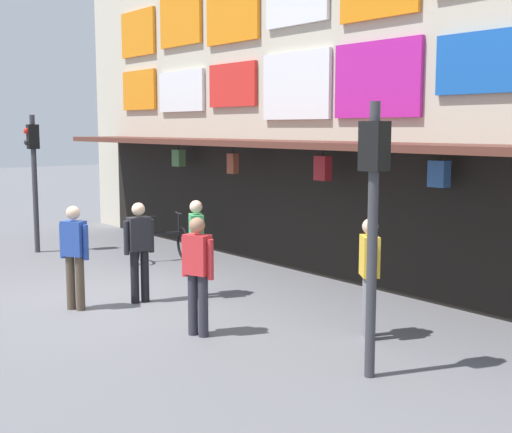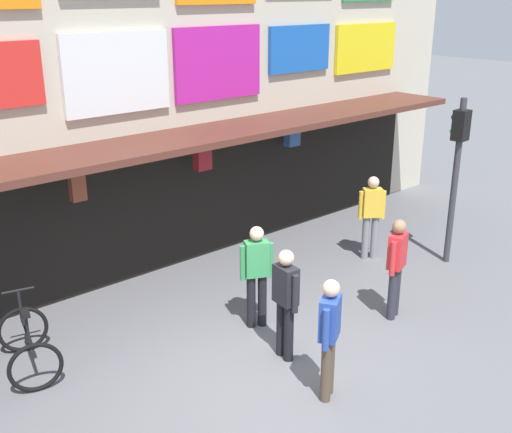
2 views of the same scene
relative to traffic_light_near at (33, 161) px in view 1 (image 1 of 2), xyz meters
The scene contains 10 objects.
ground_plane 5.76m from the traffic_light_near, ahead, with size 80.00×80.00×0.00m, color slate.
shopfront 6.89m from the traffic_light_near, 36.83° to the left, with size 18.00×2.60×8.00m.
traffic_light_near is the anchor object (origin of this frame).
traffic_light_far 10.38m from the traffic_light_near, ahead, with size 0.30×0.34×3.20m.
bicycle_parked 3.66m from the traffic_light_near, 31.98° to the left, with size 0.97×1.30×1.05m.
pedestrian_in_red 5.72m from the traffic_light_near, 14.83° to the right, with size 0.47×0.37×1.68m.
pedestrian_in_green 5.77m from the traffic_light_near, ahead, with size 0.26×0.53×1.68m.
pedestrian_in_white 6.06m from the traffic_light_near, ahead, with size 0.48×0.36×1.68m.
pedestrian_in_purple 9.50m from the traffic_light_near, ahead, with size 0.45×0.39×1.68m.
pedestrian_in_blue 7.91m from the traffic_light_near, ahead, with size 0.50×0.33×1.68m.
Camera 1 is at (10.27, -5.27, 2.91)m, focal length 47.99 mm.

